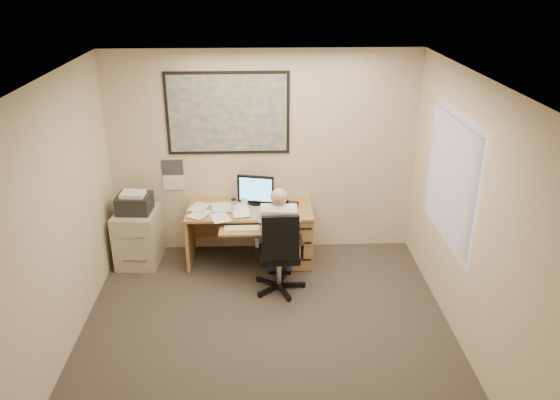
{
  "coord_description": "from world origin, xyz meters",
  "views": [
    {
      "loc": [
        -0.05,
        -4.51,
        3.63
      ],
      "look_at": [
        0.18,
        1.3,
        1.11
      ],
      "focal_mm": 35.0,
      "sensor_mm": 36.0,
      "label": 1
    }
  ],
  "objects_px": {
    "office_chair": "(279,268)",
    "person": "(279,240)",
    "desk": "(275,228)",
    "filing_cabinet": "(138,232)"
  },
  "relations": [
    {
      "from": "desk",
      "to": "person",
      "type": "bearing_deg",
      "value": -88.51
    },
    {
      "from": "desk",
      "to": "filing_cabinet",
      "type": "bearing_deg",
      "value": -179.46
    },
    {
      "from": "desk",
      "to": "office_chair",
      "type": "distance_m",
      "value": 0.81
    },
    {
      "from": "filing_cabinet",
      "to": "office_chair",
      "type": "bearing_deg",
      "value": -19.14
    },
    {
      "from": "filing_cabinet",
      "to": "person",
      "type": "xyz_separation_m",
      "value": [
        1.81,
        -0.7,
        0.22
      ]
    },
    {
      "from": "office_chair",
      "to": "person",
      "type": "height_order",
      "value": "person"
    },
    {
      "from": "office_chair",
      "to": "person",
      "type": "xyz_separation_m",
      "value": [
        0.0,
        0.08,
        0.33
      ]
    },
    {
      "from": "desk",
      "to": "filing_cabinet",
      "type": "relative_size",
      "value": 1.6
    },
    {
      "from": "desk",
      "to": "person",
      "type": "distance_m",
      "value": 0.74
    },
    {
      "from": "filing_cabinet",
      "to": "desk",
      "type": "bearing_deg",
      "value": 4.73
    }
  ]
}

